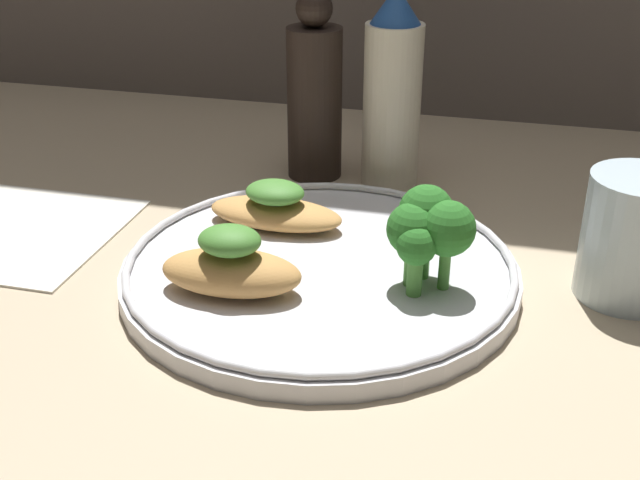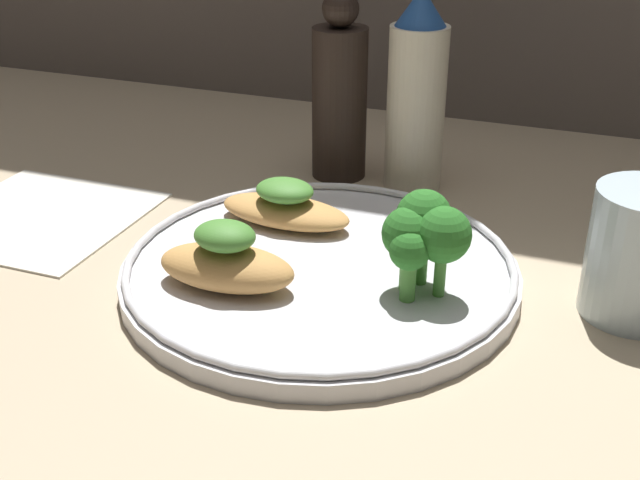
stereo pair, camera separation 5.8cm
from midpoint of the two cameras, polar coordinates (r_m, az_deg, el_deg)
The scene contains 8 objects.
ground_plane at distance 60.05cm, azimuth 2.78°, elevation -3.39°, with size 180.00×180.00×1.00cm, color tan.
plate at distance 59.31cm, azimuth 2.81°, elevation -2.15°, with size 29.34×29.34×2.00cm.
grilled_meat_front at distance 55.44cm, azimuth -3.71°, elevation -1.66°, with size 10.13×5.45×4.93cm.
grilled_meat_middle at distance 64.63cm, azimuth 0.07°, elevation 2.30°, with size 11.36×5.50×3.77cm.
broccoli_bunch at distance 54.48cm, azimuth 10.39°, elevation 0.36°, with size 6.09×5.57×7.04cm.
sauce_bottle at distance 74.03cm, azimuth 9.15°, elevation 10.07°, with size 5.31×5.31×18.23cm.
pepper_grinder at distance 75.99cm, azimuth 3.63°, elevation 10.16°, with size 5.17×5.17×17.59cm.
napkin at distance 72.54cm, azimuth -17.19°, elevation 1.59°, with size 16.63×16.63×0.40cm.
Camera 2 is at (18.40, -48.56, 29.79)cm, focal length 45.00 mm.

